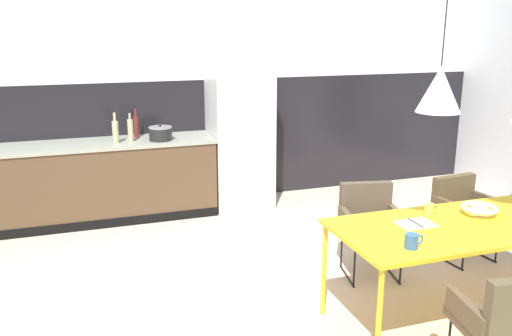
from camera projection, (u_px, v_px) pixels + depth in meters
The scene contains 18 objects.
ground_plane at pixel (326, 327), 3.87m from camera, with size 9.63×9.63×0.00m, color beige.
back_wall_splashback_dark at pixel (214, 140), 6.60m from camera, with size 7.41×0.12×1.48m, color black.
back_wall_panel_upper at pixel (211, 14), 6.21m from camera, with size 7.41×0.12×1.48m, color silver.
kitchen_counter at pixel (56, 185), 5.77m from camera, with size 3.44×0.63×0.88m.
refrigerator_column at pixel (240, 130), 6.29m from camera, with size 0.69×0.60×1.82m, color silver.
dining_table at pixel (470, 228), 3.82m from camera, with size 1.98×0.84×0.75m.
armchair_head_of_table at pixel (369, 217), 4.61m from camera, with size 0.56×0.55×0.79m.
armchair_near_window at pixel (510, 318), 3.03m from camera, with size 0.56×0.55×0.81m.
armchair_by_stool at pixel (462, 206), 4.95m from camera, with size 0.53×0.51×0.75m.
fruit_bowl at pixel (479, 209), 3.96m from camera, with size 0.27×0.27×0.07m.
open_book at pixel (415, 224), 3.77m from camera, with size 0.25×0.19×0.02m.
mug_white_ceramic at pixel (412, 241), 3.36m from camera, with size 0.13×0.09×0.09m.
mug_tall_blue at pixel (430, 209), 3.94m from camera, with size 0.11×0.07×0.09m.
cooking_pot at pixel (160, 133), 5.88m from camera, with size 0.25×0.25×0.17m.
bottle_vinegar_dark at pixel (115, 131), 5.73m from camera, with size 0.07×0.07×0.33m.
bottle_wine_green at pixel (130, 130), 5.81m from camera, with size 0.06×0.06×0.31m.
bottle_oil_tall at pixel (136, 126), 6.03m from camera, with size 0.06×0.06×0.32m.
pendant_lamp_over_table_near at pixel (439, 89), 3.40m from camera, with size 0.28×0.28×1.35m.
Camera 1 is at (-1.58, -3.10, 2.11)m, focal length 37.69 mm.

